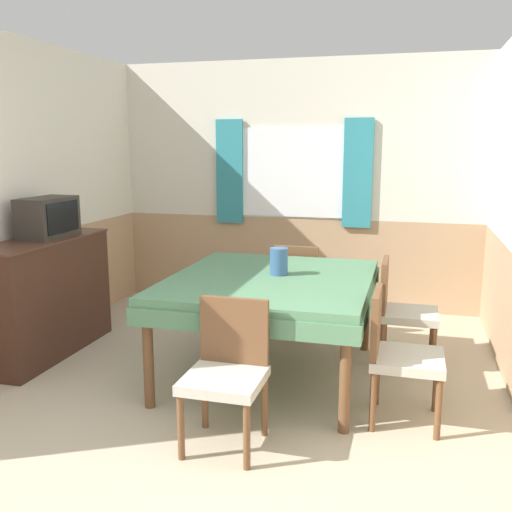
# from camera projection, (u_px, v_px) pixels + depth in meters

# --- Properties ---
(wall_back) EXTENTS (4.26, 0.09, 2.60)m
(wall_back) POSITION_uv_depth(u_px,v_px,m) (296.00, 185.00, 6.08)
(wall_back) COLOR silver
(wall_back) RESTS_ON ground_plane
(wall_left) EXTENTS (0.05, 4.31, 2.60)m
(wall_left) POSITION_uv_depth(u_px,v_px,m) (17.00, 197.00, 4.71)
(wall_left) COLOR silver
(wall_left) RESTS_ON ground_plane
(dining_table) EXTENTS (1.48, 1.68, 0.77)m
(dining_table) POSITION_uv_depth(u_px,v_px,m) (271.00, 290.00, 4.23)
(dining_table) COLOR #4C7A56
(dining_table) RESTS_ON ground_plane
(chair_head_near) EXTENTS (0.44, 0.44, 0.84)m
(chair_head_near) POSITION_uv_depth(u_px,v_px,m) (227.00, 368.00, 3.29)
(chair_head_near) COLOR brown
(chair_head_near) RESTS_ON ground_plane
(chair_right_far) EXTENTS (0.44, 0.44, 0.84)m
(chair_right_far) POSITION_uv_depth(u_px,v_px,m) (401.00, 308.00, 4.49)
(chair_right_far) COLOR brown
(chair_right_far) RESTS_ON ground_plane
(chair_head_window) EXTENTS (0.44, 0.44, 0.84)m
(chair_head_window) POSITION_uv_depth(u_px,v_px,m) (298.00, 284.00, 5.25)
(chair_head_window) COLOR brown
(chair_head_window) RESTS_ON ground_plane
(chair_right_near) EXTENTS (0.44, 0.44, 0.84)m
(chair_right_near) POSITION_uv_depth(u_px,v_px,m) (397.00, 351.00, 3.56)
(chair_right_near) COLOR brown
(chair_right_near) RESTS_ON ground_plane
(sideboard) EXTENTS (0.46, 1.33, 0.97)m
(sideboard) POSITION_uv_depth(u_px,v_px,m) (45.00, 296.00, 4.72)
(sideboard) COLOR #3D2319
(sideboard) RESTS_ON ground_plane
(tv) EXTENTS (0.29, 0.52, 0.33)m
(tv) POSITION_uv_depth(u_px,v_px,m) (48.00, 217.00, 4.68)
(tv) COLOR #2D2823
(tv) RESTS_ON sideboard
(vase) EXTENTS (0.13, 0.13, 0.20)m
(vase) POSITION_uv_depth(u_px,v_px,m) (279.00, 261.00, 4.26)
(vase) COLOR #335684
(vase) RESTS_ON dining_table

